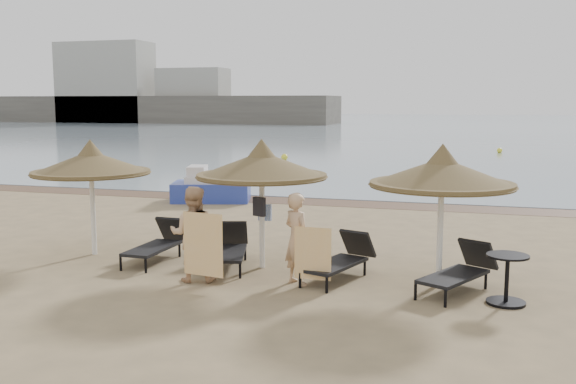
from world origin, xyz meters
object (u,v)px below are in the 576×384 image
object	(u,v)px
lounger_near_left	(230,247)
lounger_near_right	(342,258)
palapa_center	(262,165)
lounger_far_left	(158,243)
side_table	(507,281)
person_right	(297,231)
pedal_boat	(210,188)
palapa_right	(442,173)
palapa_left	(91,163)
lounger_far_right	(461,270)
person_left	(193,226)

from	to	relation	value
lounger_near_left	lounger_near_right	bearing A→B (deg)	-23.34
palapa_center	lounger_far_left	xyz separation A→B (m)	(-2.24, -0.03, -1.65)
lounger_near_left	lounger_near_right	size ratio (longest dim) A/B	0.99
side_table	person_right	xyz separation A→B (m)	(-3.54, 0.13, 0.58)
person_right	pedal_boat	size ratio (longest dim) A/B	0.69
palapa_right	pedal_boat	distance (m)	11.15
palapa_center	lounger_far_left	bearing A→B (deg)	-179.27
side_table	palapa_left	bearing A→B (deg)	172.62
palapa_left	person_right	bearing A→B (deg)	-11.19
lounger_near_left	lounger_near_right	xyz separation A→B (m)	(2.32, -0.29, 0.00)
palapa_right	person_right	xyz separation A→B (m)	(-2.43, -0.63, -1.05)
palapa_center	lounger_near_right	bearing A→B (deg)	-9.69
palapa_left	palapa_right	size ratio (longest dim) A/B	0.97
palapa_left	palapa_right	distance (m)	7.20
palapa_right	lounger_far_left	world-z (taller)	palapa_right
palapa_left	side_table	size ratio (longest dim) A/B	3.06
lounger_near_right	person_right	distance (m)	1.10
lounger_far_right	lounger_far_left	bearing A→B (deg)	-157.62
palapa_center	lounger_near_right	world-z (taller)	palapa_center
lounger_far_left	lounger_near_left	bearing A→B (deg)	3.00
palapa_left	lounger_far_left	size ratio (longest dim) A/B	1.35
lounger_far_left	lounger_far_right	size ratio (longest dim) A/B	0.97
lounger_near_left	person_right	world-z (taller)	person_right
lounger_near_left	lounger_far_right	distance (m)	4.48
palapa_left	palapa_center	size ratio (longest dim) A/B	0.97
pedal_boat	side_table	bearing A→B (deg)	-59.95
palapa_center	lounger_far_right	distance (m)	4.15
palapa_center	side_table	bearing A→B (deg)	-12.99
palapa_center	lounger_near_right	xyz separation A→B (m)	(1.65, -0.28, -1.65)
person_left	person_right	size ratio (longest dim) A/B	1.05
palapa_left	person_left	bearing A→B (deg)	-23.71
palapa_right	side_table	size ratio (longest dim) A/B	3.14
lounger_far_right	side_table	world-z (taller)	lounger_far_right
lounger_near_left	palapa_left	bearing A→B (deg)	163.29
lounger_far_left	side_table	bearing A→B (deg)	-6.88
pedal_boat	lounger_far_right	bearing A→B (deg)	-60.56
person_right	lounger_far_right	bearing A→B (deg)	-136.11
pedal_boat	lounger_near_left	bearing A→B (deg)	-79.80
lounger_near_left	pedal_boat	distance (m)	8.42
lounger_near_right	palapa_center	bearing A→B (deg)	-171.45
lounger_near_right	person_right	xyz separation A→B (m)	(-0.68, -0.62, 0.59)
side_table	person_left	bearing A→B (deg)	-177.90
palapa_left	palapa_center	world-z (taller)	palapa_center
person_left	palapa_left	bearing A→B (deg)	-37.86
lounger_far_right	person_left	world-z (taller)	person_left
lounger_far_right	pedal_boat	bearing A→B (deg)	162.07
palapa_center	person_right	bearing A→B (deg)	-43.26
side_table	pedal_boat	bearing A→B (deg)	135.79
palapa_center	palapa_right	size ratio (longest dim) A/B	1.01
palapa_right	person_left	xyz separation A→B (m)	(-4.29, -0.96, -1.00)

